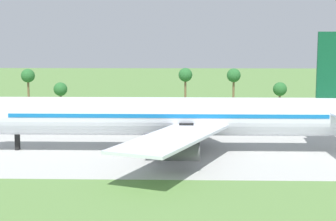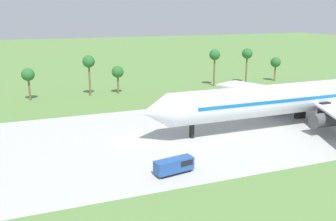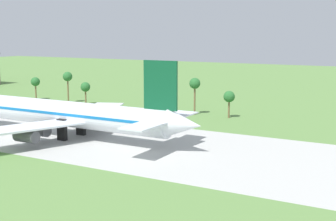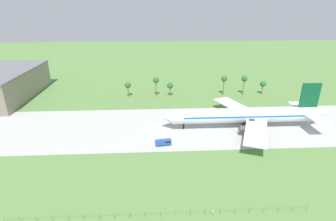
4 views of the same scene
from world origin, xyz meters
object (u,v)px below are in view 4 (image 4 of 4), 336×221
at_px(baggage_tug, 164,142).
at_px(terminal_building, 0,84).
at_px(no_stopping_sign, 213,213).
at_px(jet_airliner, 246,115).

distance_m(baggage_tug, terminal_building, 113.98).
bearing_deg(baggage_tug, no_stopping_sign, -73.30).
bearing_deg(terminal_building, jet_airliner, -20.22).
bearing_deg(terminal_building, baggage_tug, -33.65).
relative_size(jet_airliner, no_stopping_sign, 45.48).
xyz_separation_m(baggage_tug, no_stopping_sign, (11.52, -38.38, -0.23)).
distance_m(jet_airliner, no_stopping_sign, 59.01).
relative_size(baggage_tug, no_stopping_sign, 3.88).
xyz_separation_m(no_stopping_sign, terminal_building, (-106.23, 101.41, 7.22)).
relative_size(jet_airliner, baggage_tug, 11.72).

